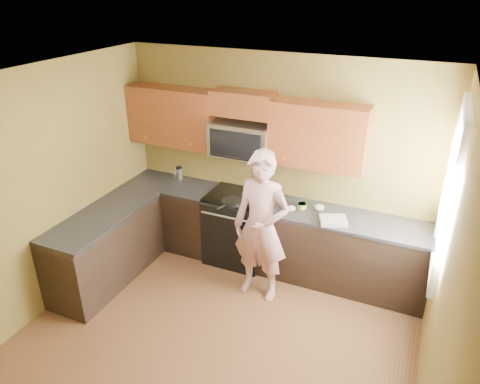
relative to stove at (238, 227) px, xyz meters
The scene contains 24 objects.
floor 1.79m from the stove, 76.57° to the right, with size 4.00×4.00×0.00m, color brown.
ceiling 2.81m from the stove, 76.57° to the right, with size 4.00×4.00×0.00m, color white.
wall_back 1.02m from the stove, 39.09° to the left, with size 4.00×4.00×0.00m, color brown.
wall_left 2.48m from the stove, 133.69° to the right, with size 4.00×4.00×0.00m, color brown.
wall_right 3.05m from the stove, 34.91° to the right, with size 4.00×4.00×0.00m, color brown.
cabinet_back_run 0.40m from the stove, ahead, with size 4.00×0.60×0.88m, color black.
cabinet_left_run 1.69m from the stove, 140.41° to the right, with size 0.60×1.60×0.88m, color black.
countertop_back 0.58m from the stove, ahead, with size 4.00×0.62×0.04m, color black.
countertop_left 1.73m from the stove, 140.19° to the right, with size 0.62×1.60×0.04m, color black.
stove is the anchor object (origin of this frame).
microwave 0.98m from the stove, 90.00° to the left, with size 0.76×0.40×0.42m, color silver, non-canonical shape.
upper_cab_left 1.40m from the stove, behind, with size 1.22×0.33×0.75m, color brown, non-canonical shape.
upper_cab_right 1.36m from the stove, ahead, with size 1.12×0.33×0.75m, color brown, non-canonical shape.
upper_cab_over_mw 1.63m from the stove, 90.00° to the left, with size 0.76×0.33×0.30m, color brown.
window 2.70m from the stove, 11.29° to the right, with size 0.06×1.06×1.66m, color white, non-canonical shape.
woman 0.89m from the stove, 45.89° to the right, with size 0.66×0.44×1.81m, color #CA6573.
frying_pan 0.54m from the stove, 83.24° to the right, with size 0.24×0.42×0.06m, color black, non-canonical shape.
butter_tub 0.95m from the stove, ahead, with size 0.11×0.11×0.08m, color gold, non-canonical shape.
toast_slice 0.61m from the stove, 19.14° to the right, with size 0.11×0.11×0.01m, color #B27F47.
napkin_a 0.88m from the stove, ahead, with size 0.11×0.12×0.06m, color silver.
napkin_b 1.15m from the stove, ahead, with size 0.12×0.13×0.07m, color silver.
dish_towel 1.36m from the stove, ahead, with size 0.30×0.24×0.05m, color silver.
travel_mug 1.08m from the stove, 169.32° to the left, with size 0.09×0.09×0.19m, color silver, non-canonical shape.
glass_a 1.18m from the stove, 168.26° to the left, with size 0.07×0.07×0.12m, color silver.
Camera 1 is at (1.71, -3.02, 3.48)m, focal length 33.65 mm.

